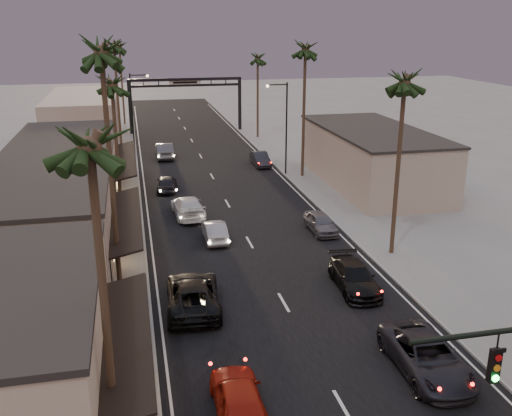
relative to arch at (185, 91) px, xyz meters
name	(u,v)px	position (x,y,z in m)	size (l,w,h in m)	color
ground	(222,193)	(0.00, -30.00, -5.53)	(200.00, 200.00, 0.00)	slate
road	(214,179)	(0.00, -25.00, -5.53)	(14.00, 120.00, 0.02)	black
sidewalk_left	(113,166)	(-9.50, -18.00, -5.47)	(5.00, 92.00, 0.12)	slate
sidewalk_right	(289,157)	(9.50, -18.00, -5.47)	(5.00, 92.00, 0.12)	slate
storefront_mid	(42,229)	(-13.00, -44.00, -2.78)	(8.00, 14.00, 5.50)	gray
storefront_far	(67,168)	(-13.00, -28.00, -3.03)	(8.00, 16.00, 5.00)	#BEA991
storefront_dist	(84,119)	(-13.00, -5.00, -2.53)	(8.00, 20.00, 6.00)	gray
building_right	(372,158)	(14.00, -30.00, -3.03)	(8.00, 18.00, 5.00)	gray
arch	(185,91)	(0.00, 0.00, 0.00)	(15.20, 0.40, 7.27)	black
streetlight_right	(284,121)	(6.92, -25.00, -0.20)	(2.13, 0.30, 9.00)	black
streetlight_left	(134,107)	(-6.92, -12.00, -0.20)	(2.13, 0.30, 9.00)	black
palm_la	(88,133)	(-8.60, -61.00, 5.91)	(3.20, 3.20, 13.20)	#38281C
palm_lb	(100,44)	(-8.60, -48.00, 7.85)	(3.20, 3.20, 15.20)	#38281C
palm_lc	(111,79)	(-8.60, -34.00, 4.94)	(3.20, 3.20, 12.20)	#38281C
palm_ld	(114,42)	(-8.60, -15.00, 6.88)	(3.20, 3.20, 14.20)	#38281C
palm_ra	(405,75)	(8.60, -46.00, 5.91)	(3.20, 3.20, 13.20)	#38281C
palm_rb	(306,45)	(8.60, -26.00, 6.88)	(3.20, 3.20, 14.20)	#38281C
palm_rc	(258,55)	(8.60, -6.00, 4.94)	(3.20, 3.20, 12.20)	#38281C
palm_far	(119,44)	(-8.30, 8.00, 5.91)	(3.20, 3.20, 13.20)	#38281C
oncoming_red	(239,399)	(-4.11, -59.68, -4.73)	(1.90, 4.73, 1.61)	maroon
oncoming_pickup	(193,294)	(-4.83, -50.55, -4.71)	(2.72, 5.89, 1.64)	black
oncoming_silver	(215,231)	(-2.26, -41.00, -4.86)	(1.42, 4.08, 1.35)	gray
oncoming_white	(188,207)	(-3.52, -35.50, -4.75)	(2.18, 5.37, 1.56)	silver
oncoming_dgrey	(167,183)	(-4.66, -28.12, -4.82)	(1.67, 4.16, 1.42)	black
oncoming_grey_far	(165,150)	(-3.98, -15.02, -4.69)	(1.78, 5.12, 1.69)	#45454A
curbside_near	(427,357)	(4.32, -58.51, -4.76)	(2.56, 5.55, 1.54)	black
curbside_black	(354,277)	(4.32, -50.23, -4.80)	(2.04, 5.03, 1.46)	black
curbside_grey	(321,223)	(5.43, -41.03, -4.84)	(1.63, 4.05, 1.38)	#55545A
curbside_far	(260,159)	(5.60, -20.75, -4.83)	(1.50, 4.29, 1.41)	black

